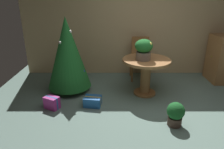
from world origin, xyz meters
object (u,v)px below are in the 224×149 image
object	(u,v)px
wooden_chair_far	(139,56)
gift_box_blue	(92,101)
flower_vase	(143,49)
holiday_tree	(67,53)
gift_box_purple	(51,103)
round_dining_table	(145,69)
potted_plant	(175,113)
wooden_cabinet	(221,59)

from	to	relation	value
wooden_chair_far	gift_box_blue	world-z (taller)	wooden_chair_far
flower_vase	holiday_tree	xyz separation A→B (m)	(-1.53, 0.20, -0.14)
gift_box_blue	gift_box_purple	bearing A→B (deg)	-172.50
round_dining_table	potted_plant	distance (m)	1.23
round_dining_table	gift_box_blue	world-z (taller)	round_dining_table
gift_box_purple	wooden_cabinet	distance (m)	3.98
gift_box_blue	gift_box_purple	size ratio (longest dim) A/B	1.11
gift_box_blue	potted_plant	xyz separation A→B (m)	(1.37, -0.62, 0.12)
wooden_chair_far	potted_plant	xyz separation A→B (m)	(0.31, -2.07, -0.36)
flower_vase	gift_box_purple	world-z (taller)	flower_vase
round_dining_table	potted_plant	world-z (taller)	round_dining_table
holiday_tree	gift_box_purple	size ratio (longest dim) A/B	5.09
flower_vase	gift_box_blue	distance (m)	1.41
wooden_cabinet	potted_plant	world-z (taller)	wooden_cabinet
flower_vase	wooden_chair_far	distance (m)	1.06
gift_box_purple	round_dining_table	bearing A→B (deg)	18.92
round_dining_table	holiday_tree	xyz separation A→B (m)	(-1.61, 0.16, 0.30)
gift_box_purple	gift_box_blue	bearing A→B (deg)	7.50
wooden_chair_far	gift_box_purple	size ratio (longest dim) A/B	3.28
flower_vase	wooden_chair_far	xyz separation A→B (m)	(0.07, 0.97, -0.42)
wooden_chair_far	gift_box_blue	bearing A→B (deg)	-126.11
wooden_chair_far	gift_box_purple	world-z (taller)	wooden_chair_far
wooden_cabinet	potted_plant	distance (m)	2.49
flower_vase	wooden_cabinet	size ratio (longest dim) A/B	0.37
wooden_chair_far	gift_box_purple	distance (m)	2.42
round_dining_table	gift_box_blue	xyz separation A→B (m)	(-1.06, -0.52, -0.46)
round_dining_table	wooden_cabinet	world-z (taller)	wooden_cabinet
gift_box_blue	wooden_cabinet	world-z (taller)	wooden_cabinet
holiday_tree	potted_plant	size ratio (longest dim) A/B	3.97
round_dining_table	gift_box_purple	size ratio (longest dim) A/B	3.11
holiday_tree	wooden_cabinet	size ratio (longest dim) A/B	1.44
flower_vase	gift_box_blue	xyz separation A→B (m)	(-0.98, -0.48, -0.90)
flower_vase	potted_plant	size ratio (longest dim) A/B	1.03
wooden_cabinet	potted_plant	xyz separation A→B (m)	(-1.60, -1.87, -0.34)
holiday_tree	wooden_cabinet	xyz separation A→B (m)	(3.52, 0.57, -0.30)
holiday_tree	gift_box_purple	distance (m)	1.08
holiday_tree	round_dining_table	bearing A→B (deg)	-5.63
holiday_tree	gift_box_blue	bearing A→B (deg)	-50.88
flower_vase	wooden_cabinet	xyz separation A→B (m)	(1.99, 0.77, -0.44)
gift_box_blue	flower_vase	bearing A→B (deg)	26.01
round_dining_table	holiday_tree	size ratio (longest dim) A/B	0.61
round_dining_table	gift_box_purple	world-z (taller)	round_dining_table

